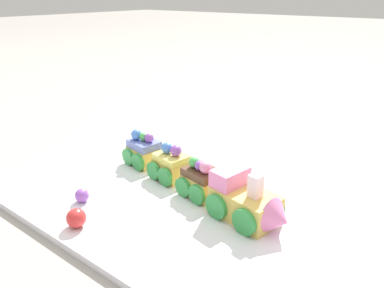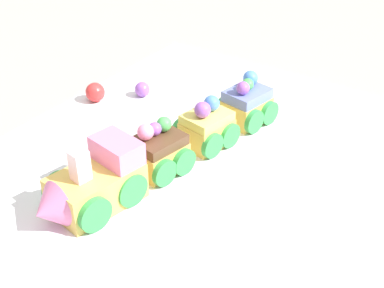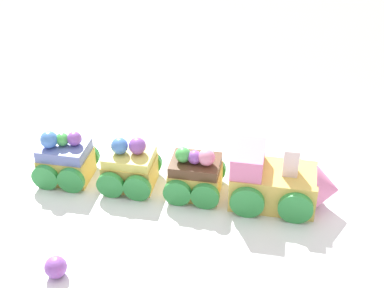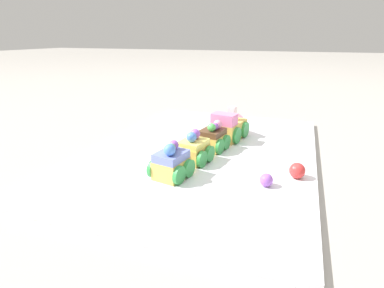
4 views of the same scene
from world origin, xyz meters
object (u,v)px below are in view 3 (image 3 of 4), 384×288
Objects in this scene: cake_car_blueberry at (65,160)px; gumball_purple at (56,267)px; cake_train_locomotive at (280,183)px; cake_car_chocolate at (195,175)px; cake_car_lemon at (130,168)px.

cake_car_blueberry reaches higher than gumball_purple.
cake_car_chocolate is (-0.10, 0.02, -0.00)m from cake_train_locomotive.
cake_car_lemon reaches higher than gumball_purple.
cake_car_blueberry is at bearing 179.89° from cake_car_chocolate.
cake_train_locomotive is 0.18m from cake_car_lemon.
gumball_purple is at bearing -100.88° from cake_car_lemon.
gumball_purple is (-0.14, -0.14, -0.01)m from cake_car_chocolate.
cake_train_locomotive reaches higher than cake_car_chocolate.
cake_car_chocolate is 3.33× the size of gumball_purple.
cake_train_locomotive is at bearing -0.02° from cake_car_lemon.
cake_train_locomotive is 1.73× the size of cake_car_chocolate.
cake_car_chocolate is at bearing -179.68° from cake_train_locomotive.
cake_car_chocolate is at bearing -0.11° from cake_car_blueberry.
cake_car_blueberry is at bearing 97.83° from gumball_purple.
cake_car_blueberry is 3.33× the size of gumball_purple.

